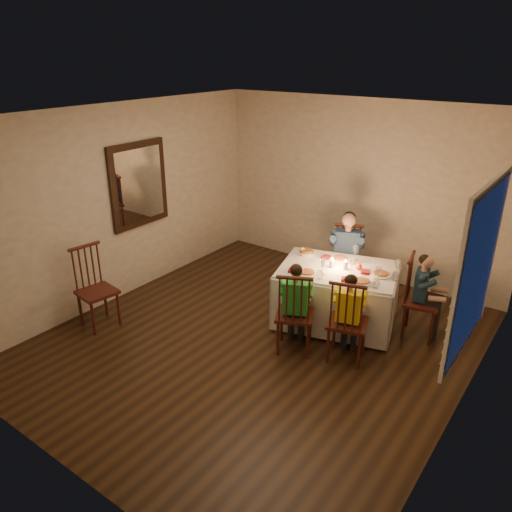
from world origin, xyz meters
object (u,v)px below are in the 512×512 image
Objects in this scene: chair_near_right at (345,357)px; chair_extra at (102,324)px; chair_end at (417,334)px; child_yellow at (345,357)px; serving_bowl at (306,253)px; child_green at (294,349)px; dining_table at (337,284)px; chair_adult at (343,296)px; chair_near_left at (294,349)px; child_teal at (417,334)px; adult at (343,296)px.

chair_extra is (-2.81, -1.15, 0.00)m from chair_near_right.
chair_extra is at bearing 111.06° from chair_end.
chair_extra is at bearing 6.68° from child_yellow.
child_yellow is at bearing -37.92° from serving_bowl.
chair_end is at bearing -132.58° from chair_near_right.
child_green reaches higher than child_yellow.
chair_adult is at bearing 92.13° from dining_table.
chair_near_right is 1.00× the size of chair_end.
chair_adult is 1.25m from chair_end.
child_yellow is (0.00, 0.00, 0.00)m from chair_near_right.
chair_near_left is (-0.09, -0.83, -0.53)m from dining_table.
chair_near_left is 0.59m from child_yellow.
chair_end is (0.49, 0.96, 0.00)m from chair_near_right.
chair_near_left is at bearing -112.59° from dining_table.
chair_end is 3.92m from chair_extra.
chair_extra is 0.99× the size of child_yellow.
chair_adult and chair_end have the same top height.
serving_bowl reaches higher than chair_near_left.
child_yellow is (0.47, -0.65, -0.53)m from dining_table.
chair_adult and chair_near_right have the same top height.
child_yellow is (-0.49, -0.96, 0.00)m from chair_end.
chair_near_right is at bearing 141.47° from chair_end.
chair_near_right is 1.49m from serving_bowl.
child_yellow is 1.00× the size of child_teal.
child_green is 4.98× the size of serving_bowl.
chair_extra is at bearing -2.52° from child_green.
child_green is at bearing -106.91° from adult.
dining_table is at bearing -93.72° from adult.
dining_table is at bearing -43.44° from chair_extra.
child_green reaches higher than chair_near_left.
dining_table reaches higher than child_teal.
chair_near_right is 0.59m from child_green.
chair_adult is at bearing 61.87° from serving_bowl.
child_green is 0.59m from child_yellow.
child_yellow is 1.49m from serving_bowl.
child_teal is (1.05, 1.15, 0.00)m from child_green.
chair_extra is 3.92m from child_teal.
chair_adult is 1.54m from chair_near_left.
dining_table is 1.64× the size of chair_near_left.
child_yellow reaches higher than chair_adult.
adult is 5.63× the size of serving_bowl.
chair_near_left is 1.55m from child_teal.
child_green is at bearing 2.74° from chair_near_right.
child_yellow is at bearing 180.00° from chair_near_right.
child_teal is (1.19, -0.39, 0.00)m from adult.
serving_bowl is at bearing 85.19° from child_teal.
chair_extra reaches higher than chair_near_left.
child_green is (2.25, 0.97, 0.00)m from chair_extra.
child_green is at bearing -106.91° from chair_adult.
child_teal is at bearing -0.00° from chair_end.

